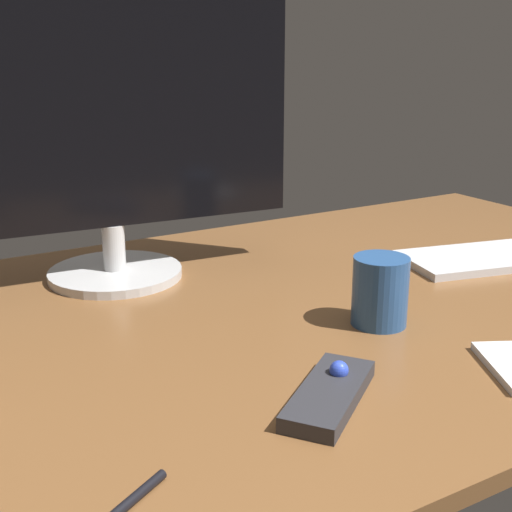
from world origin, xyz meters
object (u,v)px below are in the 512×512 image
at_px(media_remote, 330,393).
at_px(coffee_mug, 380,291).
at_px(keyboard, 507,256).
at_px(monitor, 105,112).

bearing_deg(media_remote, coffee_mug, 0.44).
xyz_separation_m(media_remote, coffee_mug, (0.17, 0.13, 0.04)).
height_order(keyboard, coffee_mug, coffee_mug).
bearing_deg(keyboard, media_remote, -143.29).
xyz_separation_m(monitor, coffee_mug, (0.23, -0.35, -0.21)).
relative_size(keyboard, coffee_mug, 3.97).
distance_m(monitor, media_remote, 0.54).
bearing_deg(coffee_mug, media_remote, -142.87).
xyz_separation_m(keyboard, coffee_mug, (-0.37, -0.11, 0.04)).
relative_size(media_remote, coffee_mug, 1.73).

